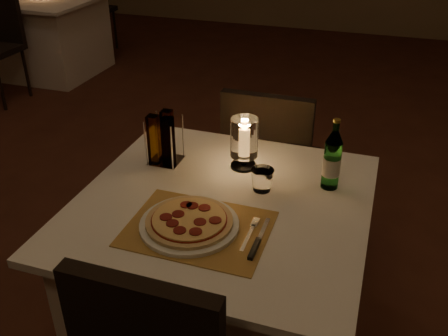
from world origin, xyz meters
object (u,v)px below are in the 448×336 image
(main_table, at_px, (222,280))
(water_bottle, at_px, (332,161))
(pizza, at_px, (189,220))
(hurricane_candle, at_px, (244,139))
(neighbor_table_left, at_px, (50,36))
(plate, at_px, (189,224))
(tumbler, at_px, (262,180))
(chair_far, at_px, (269,156))

(main_table, xyz_separation_m, water_bottle, (0.34, 0.21, 0.47))
(pizza, height_order, hurricane_candle, hurricane_candle)
(main_table, height_order, neighbor_table_left, same)
(hurricane_candle, bearing_deg, main_table, -90.58)
(plate, height_order, tumbler, tumbler)
(plate, height_order, pizza, pizza)
(chair_far, xyz_separation_m, pizza, (-0.05, -0.89, 0.22))
(main_table, distance_m, tumbler, 0.44)
(chair_far, height_order, water_bottle, water_bottle)
(chair_far, bearing_deg, main_table, -90.00)
(chair_far, height_order, neighbor_table_left, chair_far)
(main_table, relative_size, hurricane_candle, 4.91)
(main_table, distance_m, plate, 0.42)
(water_bottle, bearing_deg, tumbler, -156.29)
(chair_far, height_order, hurricane_candle, hurricane_candle)
(chair_far, bearing_deg, plate, -93.20)
(plate, bearing_deg, neighbor_table_left, 132.50)
(chair_far, bearing_deg, pizza, -93.20)
(main_table, xyz_separation_m, tumbler, (0.11, 0.11, 0.41))
(tumbler, bearing_deg, plate, -119.13)
(chair_far, relative_size, neighbor_table_left, 0.90)
(plate, height_order, neighbor_table_left, plate)
(hurricane_candle, height_order, neighbor_table_left, hurricane_candle)
(main_table, relative_size, chair_far, 1.11)
(plate, height_order, hurricane_candle, hurricane_candle)
(plate, bearing_deg, hurricane_candle, 83.07)
(water_bottle, height_order, neighbor_table_left, water_bottle)
(pizza, bearing_deg, plate, 7.47)
(water_bottle, bearing_deg, neighbor_table_left, 140.40)
(plate, bearing_deg, tumbler, 60.87)
(water_bottle, distance_m, neighbor_table_left, 4.04)
(tumbler, relative_size, hurricane_candle, 0.41)
(main_table, distance_m, water_bottle, 0.62)
(water_bottle, relative_size, neighbor_table_left, 0.27)
(tumbler, height_order, water_bottle, water_bottle)
(pizza, height_order, tumbler, tumbler)
(water_bottle, relative_size, hurricane_candle, 1.31)
(tumbler, distance_m, neighbor_table_left, 3.93)
(main_table, relative_size, tumbler, 12.02)
(chair_far, height_order, tumbler, chair_far)
(main_table, xyz_separation_m, plate, (-0.05, -0.18, 0.38))
(hurricane_candle, bearing_deg, plate, -96.93)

